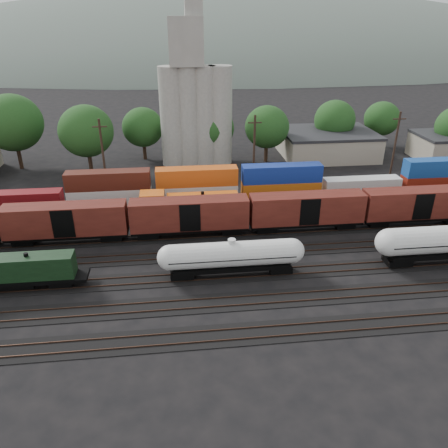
{
  "coord_description": "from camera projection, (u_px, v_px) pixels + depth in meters",
  "views": [
    {
      "loc": [
        -0.71,
        -45.93,
        26.24
      ],
      "look_at": [
        4.79,
        2.0,
        3.0
      ],
      "focal_mm": 35.0,
      "sensor_mm": 36.0,
      "label": 1
    }
  ],
  "objects": [
    {
      "name": "tracks",
      "position": [
        186.0,
        255.0,
        52.55
      ],
      "size": [
        180.0,
        33.2,
        0.2
      ],
      "color": "black",
      "rests_on": "ground"
    },
    {
      "name": "distant_hills",
      "position": [
        209.0,
        90.0,
        296.67
      ],
      "size": [
        860.0,
        286.0,
        130.0
      ],
      "color": "#59665B",
      "rests_on": "ground"
    },
    {
      "name": "green_locomotive",
      "position": [
        2.0,
        270.0,
        45.1
      ],
      "size": [
        15.48,
        2.73,
        4.1
      ],
      "color": "black",
      "rests_on": "ground"
    },
    {
      "name": "tank_car_a",
      "position": [
        232.0,
        256.0,
        47.49
      ],
      "size": [
        16.15,
        2.89,
        4.23
      ],
      "color": "silver",
      "rests_on": "ground"
    },
    {
      "name": "grain_silo",
      "position": [
        195.0,
        104.0,
        80.25
      ],
      "size": [
        13.4,
        5.0,
        29.0
      ],
      "color": "#9C9A8F",
      "rests_on": "ground"
    },
    {
      "name": "boxcar_string",
      "position": [
        307.0,
        209.0,
        57.34
      ],
      "size": [
        169.0,
        2.9,
        4.2
      ],
      "color": "black",
      "rests_on": "ground"
    },
    {
      "name": "utility_poles",
      "position": [
        180.0,
        153.0,
        69.57
      ],
      "size": [
        122.2,
        0.36,
        12.0
      ],
      "color": "black",
      "rests_on": "ground"
    },
    {
      "name": "tree_band",
      "position": [
        203.0,
        124.0,
        82.69
      ],
      "size": [
        163.54,
        19.57,
        13.65
      ],
      "color": "black",
      "rests_on": "ground"
    },
    {
      "name": "industrial_sheds",
      "position": [
        214.0,
        151.0,
        83.69
      ],
      "size": [
        119.38,
        17.26,
        5.1
      ],
      "color": "#9E937F",
      "rests_on": "ground"
    },
    {
      "name": "ground",
      "position": [
        186.0,
        255.0,
        52.57
      ],
      "size": [
        600.0,
        600.0,
        0.0
      ],
      "primitive_type": "plane",
      "color": "black"
    },
    {
      "name": "orange_locomotive",
      "position": [
        183.0,
        205.0,
        60.49
      ],
      "size": [
        16.4,
        2.73,
        4.1
      ],
      "color": "black",
      "rests_on": "ground"
    },
    {
      "name": "container_wall",
      "position": [
        90.0,
        194.0,
        63.48
      ],
      "size": [
        160.56,
        2.6,
        5.8
      ],
      "color": "black",
      "rests_on": "ground"
    }
  ]
}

